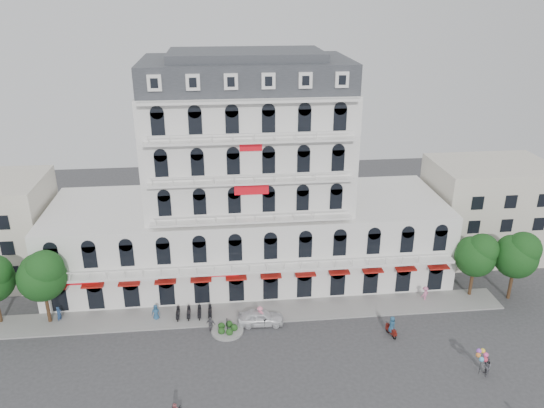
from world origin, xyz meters
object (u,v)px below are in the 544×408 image
(rider_east, at_px, (392,326))
(rider_center, at_px, (260,315))
(balloon_vendor, at_px, (485,363))
(parked_car, at_px, (261,317))

(rider_east, bearing_deg, rider_center, 59.07)
(balloon_vendor, bearing_deg, rider_east, 134.96)
(parked_car, xyz_separation_m, rider_center, (-0.08, -0.19, 0.38))
(parked_car, xyz_separation_m, rider_east, (12.59, -3.29, 0.32))
(parked_car, height_order, rider_center, rider_center)
(parked_car, relative_size, balloon_vendor, 1.91)
(rider_east, distance_m, balloon_vendor, 9.01)
(rider_center, distance_m, balloon_vendor, 21.25)
(rider_center, xyz_separation_m, balloon_vendor, (19.03, -9.47, 0.08))
(rider_east, xyz_separation_m, balloon_vendor, (6.36, -6.37, 0.13))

